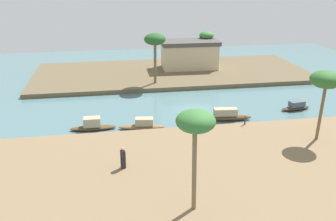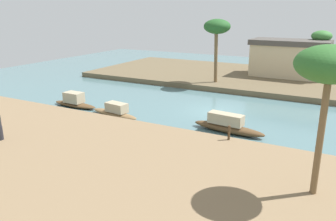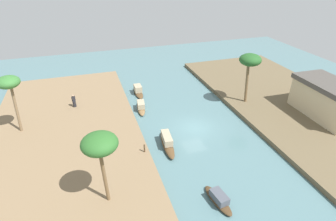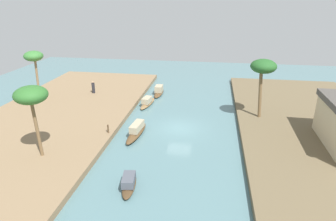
% 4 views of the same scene
% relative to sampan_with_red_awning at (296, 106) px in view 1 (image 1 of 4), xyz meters
% --- Properties ---
extents(river_water, '(66.80, 66.80, 0.00)m').
position_rel_sampan_with_red_awning_xyz_m(river_water, '(-10.62, 2.44, -0.39)').
color(river_water, slate).
rests_on(river_water, ground).
extents(riverbank_left, '(38.77, 15.75, 0.54)m').
position_rel_sampan_with_red_awning_xyz_m(riverbank_left, '(-10.62, -11.58, -0.12)').
color(riverbank_left, '#846B4C').
rests_on(riverbank_left, ground).
extents(riverbank_right, '(38.77, 15.75, 0.54)m').
position_rel_sampan_with_red_awning_xyz_m(riverbank_right, '(-10.62, 16.45, -0.12)').
color(riverbank_right, brown).
rests_on(riverbank_right, ground).
extents(sampan_with_red_awning, '(3.51, 1.41, 0.98)m').
position_rel_sampan_with_red_awning_xyz_m(sampan_with_red_awning, '(0.00, 0.00, 0.00)').
color(sampan_with_red_awning, '#47331E').
rests_on(sampan_with_red_awning, river_water).
extents(sampan_open_hull, '(4.30, 1.10, 1.23)m').
position_rel_sampan_with_red_awning_xyz_m(sampan_open_hull, '(-21.47, -1.77, 0.07)').
color(sampan_open_hull, brown).
rests_on(sampan_open_hull, river_water).
extents(sampan_with_tall_canopy, '(5.01, 1.47, 1.25)m').
position_rel_sampan_with_red_awning_xyz_m(sampan_with_tall_canopy, '(-8.31, -1.59, 0.09)').
color(sampan_with_tall_canopy, brown).
rests_on(sampan_with_tall_canopy, river_water).
extents(sampan_midstream, '(4.48, 1.56, 1.10)m').
position_rel_sampan_with_red_awning_xyz_m(sampan_midstream, '(-16.82, -2.39, 0.02)').
color(sampan_midstream, brown).
rests_on(sampan_midstream, river_water).
extents(person_on_near_bank, '(0.54, 0.54, 1.64)m').
position_rel_sampan_with_red_awning_xyz_m(person_on_near_bank, '(-19.04, -10.40, 0.81)').
color(person_on_near_bank, '#232328').
rests_on(person_on_near_bank, riverbank_left).
extents(mooring_post, '(0.14, 0.14, 0.86)m').
position_rel_sampan_with_red_awning_xyz_m(mooring_post, '(-7.38, -4.16, 0.58)').
color(mooring_post, '#4C3823').
rests_on(mooring_post, riverbank_left).
extents(palm_tree_left_near, '(2.26, 2.26, 6.29)m').
position_rel_sampan_with_red_awning_xyz_m(palm_tree_left_near, '(-15.10, -15.89, 5.63)').
color(palm_tree_left_near, '#7F6647').
rests_on(palm_tree_left_near, riverbank_left).
extents(palm_tree_left_far, '(2.58, 2.58, 6.02)m').
position_rel_sampan_with_red_awning_xyz_m(palm_tree_left_far, '(-2.45, -8.25, 5.35)').
color(palm_tree_left_far, brown).
rests_on(palm_tree_left_far, riverbank_left).
extents(palm_tree_right_tall, '(2.19, 2.19, 5.07)m').
position_rel_sampan_with_red_awning_xyz_m(palm_tree_right_tall, '(-4.83, 19.44, 4.46)').
color(palm_tree_right_tall, brown).
rests_on(palm_tree_right_tall, riverbank_right).
extents(palm_tree_right_short, '(2.67, 2.67, 6.38)m').
position_rel_sampan_with_red_awning_xyz_m(palm_tree_right_short, '(-13.82, 10.72, 5.62)').
color(palm_tree_right_short, brown).
rests_on(palm_tree_right_short, riverbank_right).
extents(riverside_building, '(8.44, 4.63, 4.07)m').
position_rel_sampan_with_red_awning_xyz_m(riverside_building, '(-7.78, 17.82, 2.21)').
color(riverside_building, beige).
rests_on(riverside_building, riverbank_right).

